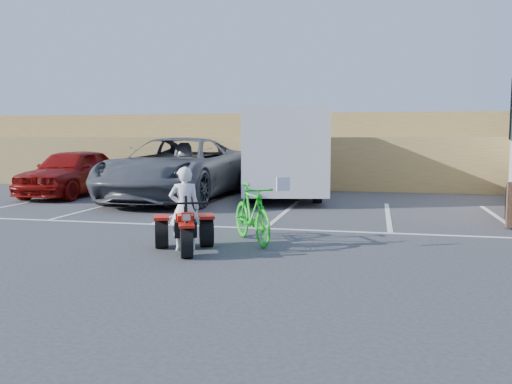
% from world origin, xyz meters
% --- Properties ---
extents(ground, '(100.00, 100.00, 0.00)m').
position_xyz_m(ground, '(0.00, 0.00, 0.00)').
color(ground, '#353537').
rests_on(ground, ground).
extents(parking_stripes, '(28.00, 5.16, 0.01)m').
position_xyz_m(parking_stripes, '(0.87, 4.07, 0.00)').
color(parking_stripes, white).
rests_on(parking_stripes, ground).
extents(grass_embankment, '(40.00, 8.50, 3.10)m').
position_xyz_m(grass_embankment, '(0.00, 15.48, 1.42)').
color(grass_embankment, olive).
rests_on(grass_embankment, ground).
extents(red_trike_atv, '(1.57, 1.76, 0.95)m').
position_xyz_m(red_trike_atv, '(-0.90, -0.25, 0.00)').
color(red_trike_atv, red).
rests_on(red_trike_atv, ground).
extents(rider, '(0.64, 0.54, 1.50)m').
position_xyz_m(rider, '(-0.96, -0.11, 0.75)').
color(rider, white).
rests_on(rider, ground).
extents(green_dirt_bike, '(1.48, 1.88, 1.14)m').
position_xyz_m(green_dirt_bike, '(0.07, 0.80, 0.57)').
color(green_dirt_bike, '#14BF19').
rests_on(green_dirt_bike, ground).
extents(grey_pickup, '(3.39, 7.22, 2.00)m').
position_xyz_m(grey_pickup, '(-3.93, 7.31, 1.00)').
color(grey_pickup, '#474A4F').
rests_on(grey_pickup, ground).
extents(red_car, '(1.94, 4.78, 1.62)m').
position_xyz_m(red_car, '(-7.81, 7.51, 0.81)').
color(red_car, maroon).
rests_on(red_car, ground).
extents(cargo_trailer, '(3.65, 6.54, 2.88)m').
position_xyz_m(cargo_trailer, '(-0.69, 8.60, 1.56)').
color(cargo_trailer, silver).
rests_on(cargo_trailer, ground).
extents(quad_atv_blue, '(1.49, 1.69, 0.91)m').
position_xyz_m(quad_atv_blue, '(-3.42, 5.49, 0.00)').
color(quad_atv_blue, navy).
rests_on(quad_atv_blue, ground).
extents(quad_atv_green, '(1.50, 1.72, 0.94)m').
position_xyz_m(quad_atv_green, '(-0.72, 8.34, 0.00)').
color(quad_atv_green, '#164F12').
rests_on(quad_atv_green, ground).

